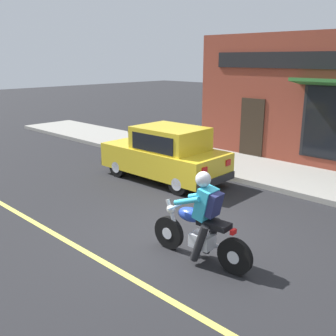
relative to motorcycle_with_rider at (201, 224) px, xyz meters
name	(u,v)px	position (x,y,z in m)	size (l,w,h in m)	color
ground_plane	(184,234)	(0.58, 0.90, -0.68)	(80.00, 80.00, 0.00)	black
sidewalk_curb	(215,161)	(5.48, 3.90, -0.61)	(2.60, 22.00, 0.14)	gray
lane_stripe	(28,219)	(-1.22, 3.90, -0.67)	(0.12, 19.80, 0.01)	#D1C64C
motorcycle_with_rider	(201,224)	(0.00, 0.00, 0.00)	(0.58, 2.02, 1.62)	black
car_hatchback	(166,154)	(2.94, 3.73, 0.09)	(1.72, 3.81, 1.57)	black
traffic_cone	(181,149)	(4.79, 4.81, -0.25)	(0.36, 0.36, 0.60)	black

